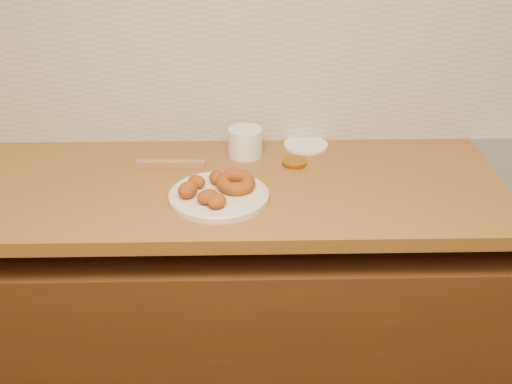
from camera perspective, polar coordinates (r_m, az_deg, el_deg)
base_cabinet at (r=2.12m, az=5.60°, el=-11.39°), size 3.60×0.60×0.77m
butcher_block at (r=1.88m, az=-13.77°, el=0.22°), size 2.30×0.62×0.04m
backsplash at (r=2.00m, az=5.77°, el=12.61°), size 3.60×0.02×0.60m
donut_plate at (r=1.73m, az=-3.32°, el=-0.37°), size 0.27×0.27×0.02m
ring_donut at (r=1.75m, az=-1.85°, el=0.88°), size 0.15×0.15×0.05m
fried_dough_chunks at (r=1.71m, az=-4.62°, el=0.18°), size 0.15×0.19×0.04m
plastic_tub at (r=1.96m, az=-0.96°, el=4.45°), size 0.14×0.14×0.09m
tub_lid at (r=2.05m, az=4.45°, el=4.20°), size 0.18×0.18×0.01m
brass_jar_lid at (r=1.92m, az=3.43°, el=2.64°), size 0.09×0.09×0.01m
wooden_utensil at (r=1.93m, az=-7.59°, el=2.52°), size 0.21×0.03×0.02m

